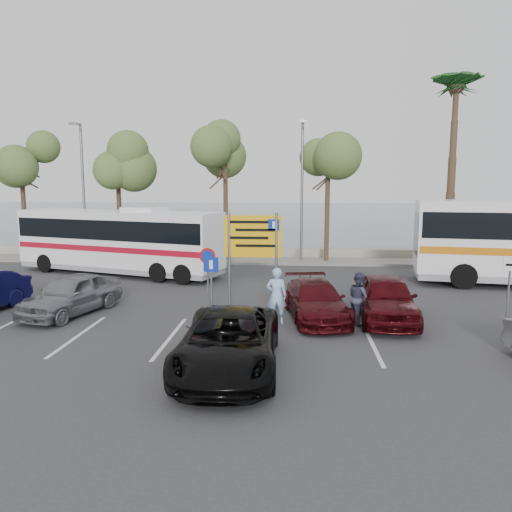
# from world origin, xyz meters

# --- Properties ---
(ground) EXTENTS (120.00, 120.00, 0.00)m
(ground) POSITION_xyz_m (0.00, 0.00, 0.00)
(ground) COLOR #303033
(ground) RESTS_ON ground
(kerb_strip) EXTENTS (44.00, 2.40, 0.15)m
(kerb_strip) POSITION_xyz_m (0.00, 14.00, 0.07)
(kerb_strip) COLOR gray
(kerb_strip) RESTS_ON ground
(seawall) EXTENTS (48.00, 0.80, 0.60)m
(seawall) POSITION_xyz_m (0.00, 16.00, 0.30)
(seawall) COLOR gray
(seawall) RESTS_ON ground
(sea) EXTENTS (140.00, 140.00, 0.00)m
(sea) POSITION_xyz_m (0.00, 60.00, 0.01)
(sea) COLOR #394F5C
(sea) RESTS_ON ground
(tree_far_left) EXTENTS (3.20, 3.20, 7.60)m
(tree_far_left) POSITION_xyz_m (-14.00, 14.00, 6.33)
(tree_far_left) COLOR #382619
(tree_far_left) RESTS_ON kerb_strip
(tree_left) EXTENTS (3.20, 3.20, 7.20)m
(tree_left) POSITION_xyz_m (-8.00, 14.00, 6.00)
(tree_left) COLOR #382619
(tree_left) RESTS_ON kerb_strip
(tree_mid) EXTENTS (3.20, 3.20, 8.00)m
(tree_mid) POSITION_xyz_m (-1.50, 14.00, 6.65)
(tree_mid) COLOR #382619
(tree_mid) RESTS_ON kerb_strip
(tree_right) EXTENTS (3.20, 3.20, 7.40)m
(tree_right) POSITION_xyz_m (4.50, 14.00, 6.17)
(tree_right) COLOR #382619
(tree_right) RESTS_ON kerb_strip
(palm_tree) EXTENTS (4.80, 4.80, 11.20)m
(palm_tree) POSITION_xyz_m (11.50, 14.00, 9.87)
(palm_tree) COLOR #382619
(palm_tree) RESTS_ON kerb_strip
(street_lamp_left) EXTENTS (0.45, 1.15, 8.01)m
(street_lamp_left) POSITION_xyz_m (-10.00, 13.52, 4.60)
(street_lamp_left) COLOR slate
(street_lamp_left) RESTS_ON kerb_strip
(street_lamp_right) EXTENTS (0.45, 1.15, 8.01)m
(street_lamp_right) POSITION_xyz_m (3.00, 13.52, 4.60)
(street_lamp_right) COLOR slate
(street_lamp_right) RESTS_ON kerb_strip
(direction_sign) EXTENTS (2.20, 0.12, 3.60)m
(direction_sign) POSITION_xyz_m (1.00, 3.20, 2.43)
(direction_sign) COLOR slate
(direction_sign) RESTS_ON ground
(sign_no_stop) EXTENTS (0.60, 0.08, 2.35)m
(sign_no_stop) POSITION_xyz_m (-0.60, 2.38, 1.58)
(sign_no_stop) COLOR slate
(sign_no_stop) RESTS_ON ground
(sign_parking) EXTENTS (0.50, 0.07, 2.25)m
(sign_parking) POSITION_xyz_m (-0.20, 0.79, 1.47)
(sign_parking) COLOR slate
(sign_parking) RESTS_ON ground
(sign_taxi) EXTENTS (0.50, 0.07, 2.20)m
(sign_taxi) POSITION_xyz_m (9.80, 1.49, 1.42)
(sign_taxi) COLOR slate
(sign_taxi) RESTS_ON ground
(lane_markings) EXTENTS (12.02, 4.20, 0.01)m
(lane_markings) POSITION_xyz_m (-1.14, -1.00, 0.00)
(lane_markings) COLOR silver
(lane_markings) RESTS_ON ground
(coach_bus_left) EXTENTS (11.45, 5.85, 3.51)m
(coach_bus_left) POSITION_xyz_m (-6.50, 9.46, 1.63)
(coach_bus_left) COLOR white
(coach_bus_left) RESTS_ON ground
(car_silver_a) EXTENTS (2.85, 4.59, 1.46)m
(car_silver_a) POSITION_xyz_m (-5.44, 1.50, 0.73)
(car_silver_a) COLOR slate
(car_silver_a) RESTS_ON ground
(car_maroon) EXTENTS (2.52, 4.75, 1.31)m
(car_maroon) POSITION_xyz_m (3.34, 1.50, 0.65)
(car_maroon) COLOR #440B10
(car_maroon) RESTS_ON ground
(car_red) EXTENTS (2.08, 4.73, 1.58)m
(car_red) POSITION_xyz_m (5.74, 1.50, 0.79)
(car_red) COLOR #40090D
(car_red) RESTS_ON ground
(suv_black) EXTENTS (2.53, 5.34, 1.47)m
(suv_black) POSITION_xyz_m (0.94, -3.50, 0.74)
(suv_black) COLOR black
(suv_black) RESTS_ON ground
(pedestrian_near) EXTENTS (0.71, 0.47, 1.92)m
(pedestrian_near) POSITION_xyz_m (2.00, 0.82, 0.96)
(pedestrian_near) COLOR #97B7DC
(pedestrian_near) RESTS_ON ground
(pedestrian_far) EXTENTS (0.90, 1.02, 1.76)m
(pedestrian_far) POSITION_xyz_m (4.77, 1.00, 0.88)
(pedestrian_far) COLOR #353850
(pedestrian_far) RESTS_ON ground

